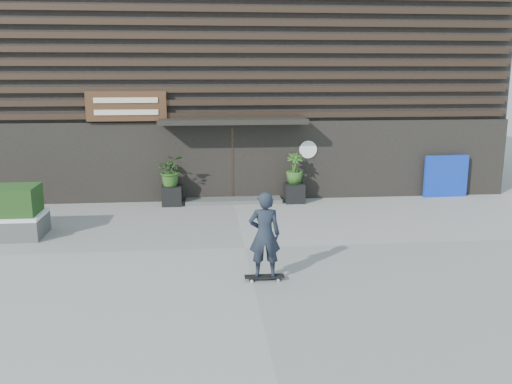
{
  "coord_description": "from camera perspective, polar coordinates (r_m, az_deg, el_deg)",
  "views": [
    {
      "loc": [
        -0.91,
        -12.15,
        4.02
      ],
      "look_at": [
        0.37,
        1.03,
        1.1
      ],
      "focal_mm": 38.42,
      "sensor_mm": 36.0,
      "label": 1
    }
  ],
  "objects": [
    {
      "name": "bamboo_left",
      "position": [
        16.84,
        -8.82,
        2.23
      ],
      "size": [
        0.86,
        0.75,
        0.96
      ],
      "primitive_type": "imported",
      "color": "#2D591E",
      "rests_on": "planter_pot_left"
    },
    {
      "name": "planter_pot_right",
      "position": [
        17.2,
        4.01,
        -0.09
      ],
      "size": [
        0.6,
        0.6,
        0.6
      ],
      "primitive_type": "cube",
      "color": "black",
      "rests_on": "ground"
    },
    {
      "name": "skateboarder",
      "position": [
        10.61,
        0.9,
        -4.49
      ],
      "size": [
        0.78,
        0.43,
        1.78
      ],
      "color": "black",
      "rests_on": "ground"
    },
    {
      "name": "entrance_step",
      "position": [
        17.24,
        -2.36,
        -0.86
      ],
      "size": [
        3.0,
        0.8,
        0.12
      ],
      "primitive_type": "cube",
      "color": "#4C4C49",
      "rests_on": "ground"
    },
    {
      "name": "ground",
      "position": [
        12.83,
        -1.19,
        -5.82
      ],
      "size": [
        80.0,
        80.0,
        0.0
      ],
      "primitive_type": "plane",
      "color": "gray",
      "rests_on": "ground"
    },
    {
      "name": "bamboo_right",
      "position": [
        17.04,
        4.05,
        2.47
      ],
      "size": [
        0.54,
        0.54,
        0.96
      ],
      "primitive_type": "imported",
      "color": "#2D591E",
      "rests_on": "planter_pot_right"
    },
    {
      "name": "planter_pot_left",
      "position": [
        16.99,
        -8.73,
        -0.36
      ],
      "size": [
        0.6,
        0.6,
        0.6
      ],
      "primitive_type": "cube",
      "color": "black",
      "rests_on": "ground"
    },
    {
      "name": "building",
      "position": [
        22.13,
        -3.25,
        12.33
      ],
      "size": [
        18.0,
        11.0,
        8.0
      ],
      "color": "black",
      "rests_on": "ground"
    },
    {
      "name": "blue_tarp",
      "position": [
        18.89,
        19.16,
        1.57
      ],
      "size": [
        1.47,
        0.19,
        1.37
      ],
      "primitive_type": "cube",
      "rotation": [
        0.0,
        0.0,
        0.05
      ],
      "color": "#0D2CAF",
      "rests_on": "ground"
    }
  ]
}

